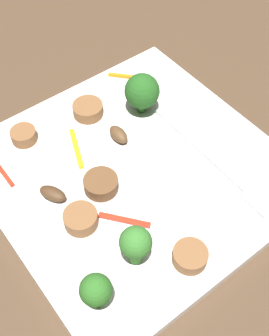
{
  "coord_description": "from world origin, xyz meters",
  "views": [
    {
      "loc": [
        0.23,
        -0.18,
        0.39
      ],
      "look_at": [
        0.0,
        0.0,
        0.01
      ],
      "focal_mm": 47.1,
      "sensor_mm": 36.0,
      "label": 1
    }
  ],
  "objects_px": {
    "sausage_slice_1": "(88,110)",
    "pepper_strip_2": "(0,168)",
    "broccoli_floret_0": "(96,290)",
    "sausage_slice_2": "(190,256)",
    "mushroom_2": "(150,87)",
    "pepper_strip_1": "(129,77)",
    "sausage_slice_3": "(100,183)",
    "sausage_slice_0": "(24,135)",
    "mushroom_1": "(118,134)",
    "pepper_strip_0": "(76,148)",
    "sausage_slice_4": "(81,219)",
    "plate": "(134,171)",
    "fork": "(218,166)",
    "broccoli_floret_1": "(136,244)",
    "pepper_strip_3": "(124,220)",
    "mushroom_0": "(53,194)",
    "broccoli_floret_2": "(142,91)"
  },
  "relations": [
    {
      "from": "broccoli_floret_0",
      "to": "sausage_slice_0",
      "type": "distance_m",
      "value": 0.21
    },
    {
      "from": "pepper_strip_1",
      "to": "plate",
      "type": "bearing_deg",
      "value": -34.73
    },
    {
      "from": "sausage_slice_2",
      "to": "broccoli_floret_0",
      "type": "bearing_deg",
      "value": -100.93
    },
    {
      "from": "fork",
      "to": "broccoli_floret_1",
      "type": "relative_size",
      "value": 3.71
    },
    {
      "from": "sausage_slice_1",
      "to": "sausage_slice_0",
      "type": "bearing_deg",
      "value": -97.46
    },
    {
      "from": "sausage_slice_1",
      "to": "pepper_strip_2",
      "type": "distance_m",
      "value": 0.12
    },
    {
      "from": "broccoli_floret_2",
      "to": "sausage_slice_2",
      "type": "bearing_deg",
      "value": -25.31
    },
    {
      "from": "broccoli_floret_2",
      "to": "pepper_strip_1",
      "type": "height_order",
      "value": "broccoli_floret_2"
    },
    {
      "from": "broccoli_floret_1",
      "to": "pepper_strip_0",
      "type": "bearing_deg",
      "value": 168.68
    },
    {
      "from": "sausage_slice_4",
      "to": "sausage_slice_0",
      "type": "bearing_deg",
      "value": 175.98
    },
    {
      "from": "fork",
      "to": "pepper_strip_2",
      "type": "distance_m",
      "value": 0.24
    },
    {
      "from": "sausage_slice_2",
      "to": "sausage_slice_4",
      "type": "distance_m",
      "value": 0.11
    },
    {
      "from": "mushroom_1",
      "to": "broccoli_floret_0",
      "type": "bearing_deg",
      "value": -41.69
    },
    {
      "from": "mushroom_2",
      "to": "sausage_slice_0",
      "type": "bearing_deg",
      "value": -97.57
    },
    {
      "from": "sausage_slice_1",
      "to": "mushroom_1",
      "type": "bearing_deg",
      "value": 5.98
    },
    {
      "from": "broccoli_floret_2",
      "to": "fork",
      "type": "bearing_deg",
      "value": 6.13
    },
    {
      "from": "sausage_slice_1",
      "to": "mushroom_1",
      "type": "xyz_separation_m",
      "value": [
        0.05,
        0.01,
        -0.0
      ]
    },
    {
      "from": "sausage_slice_3",
      "to": "broccoli_floret_0",
      "type": "bearing_deg",
      "value": -35.63
    },
    {
      "from": "broccoli_floret_0",
      "to": "mushroom_0",
      "type": "bearing_deg",
      "value": 167.19
    },
    {
      "from": "mushroom_2",
      "to": "sausage_slice_4",
      "type": "bearing_deg",
      "value": -58.13
    },
    {
      "from": "sausage_slice_3",
      "to": "mushroom_0",
      "type": "bearing_deg",
      "value": -112.31
    },
    {
      "from": "sausage_slice_0",
      "to": "sausage_slice_1",
      "type": "distance_m",
      "value": 0.08
    },
    {
      "from": "mushroom_2",
      "to": "pepper_strip_1",
      "type": "distance_m",
      "value": 0.03
    },
    {
      "from": "sausage_slice_4",
      "to": "fork",
      "type": "bearing_deg",
      "value": 78.65
    },
    {
      "from": "broccoli_floret_0",
      "to": "pepper_strip_0",
      "type": "relative_size",
      "value": 0.8
    },
    {
      "from": "mushroom_1",
      "to": "sausage_slice_3",
      "type": "bearing_deg",
      "value": -52.63
    },
    {
      "from": "sausage_slice_3",
      "to": "sausage_slice_4",
      "type": "distance_m",
      "value": 0.05
    },
    {
      "from": "mushroom_2",
      "to": "plate",
      "type": "bearing_deg",
      "value": -46.67
    },
    {
      "from": "broccoli_floret_2",
      "to": "mushroom_1",
      "type": "distance_m",
      "value": 0.06
    },
    {
      "from": "sausage_slice_1",
      "to": "pepper_strip_1",
      "type": "xyz_separation_m",
      "value": [
        -0.02,
        0.08,
        -0.01
      ]
    },
    {
      "from": "plate",
      "to": "mushroom_2",
      "type": "height_order",
      "value": "mushroom_2"
    },
    {
      "from": "fork",
      "to": "sausage_slice_1",
      "type": "xyz_separation_m",
      "value": [
        -0.15,
        -0.07,
        0.01
      ]
    },
    {
      "from": "broccoli_floret_2",
      "to": "sausage_slice_0",
      "type": "distance_m",
      "value": 0.14
    },
    {
      "from": "sausage_slice_0",
      "to": "sausage_slice_4",
      "type": "distance_m",
      "value": 0.13
    },
    {
      "from": "mushroom_0",
      "to": "mushroom_1",
      "type": "height_order",
      "value": "mushroom_1"
    },
    {
      "from": "broccoli_floret_0",
      "to": "sausage_slice_4",
      "type": "xyz_separation_m",
      "value": [
        -0.08,
        0.03,
        -0.02
      ]
    },
    {
      "from": "plate",
      "to": "mushroom_0",
      "type": "bearing_deg",
      "value": -103.26
    },
    {
      "from": "sausage_slice_3",
      "to": "pepper_strip_2",
      "type": "height_order",
      "value": "sausage_slice_3"
    },
    {
      "from": "sausage_slice_0",
      "to": "pepper_strip_2",
      "type": "height_order",
      "value": "sausage_slice_0"
    },
    {
      "from": "fork",
      "to": "pepper_strip_1",
      "type": "height_order",
      "value": "same"
    },
    {
      "from": "broccoli_floret_0",
      "to": "sausage_slice_2",
      "type": "bearing_deg",
      "value": 79.07
    },
    {
      "from": "pepper_strip_0",
      "to": "pepper_strip_2",
      "type": "bearing_deg",
      "value": -108.93
    },
    {
      "from": "sausage_slice_0",
      "to": "broccoli_floret_1",
      "type": "bearing_deg",
      "value": 2.76
    },
    {
      "from": "fork",
      "to": "sausage_slice_2",
      "type": "bearing_deg",
      "value": -56.65
    },
    {
      "from": "sausage_slice_0",
      "to": "sausage_slice_3",
      "type": "height_order",
      "value": "same"
    },
    {
      "from": "pepper_strip_1",
      "to": "pepper_strip_3",
      "type": "xyz_separation_m",
      "value": [
        0.17,
        -0.13,
        -0.0
      ]
    },
    {
      "from": "broccoli_floret_0",
      "to": "sausage_slice_3",
      "type": "bearing_deg",
      "value": 144.37
    },
    {
      "from": "broccoli_floret_0",
      "to": "mushroom_0",
      "type": "xyz_separation_m",
      "value": [
        -0.12,
        0.03,
        -0.02
      ]
    },
    {
      "from": "mushroom_2",
      "to": "pepper_strip_2",
      "type": "bearing_deg",
      "value": -90.3
    },
    {
      "from": "plate",
      "to": "fork",
      "type": "distance_m",
      "value": 0.09
    }
  ]
}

